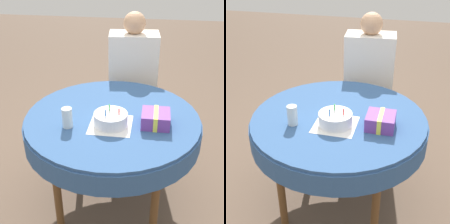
{
  "view_description": "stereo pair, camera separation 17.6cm",
  "coord_description": "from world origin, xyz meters",
  "views": [
    {
      "loc": [
        0.24,
        -1.69,
        1.72
      ],
      "look_at": [
        0.0,
        -0.03,
        0.78
      ],
      "focal_mm": 50.0,
      "sensor_mm": 36.0,
      "label": 1
    },
    {
      "loc": [
        0.42,
        -1.66,
        1.72
      ],
      "look_at": [
        0.0,
        -0.03,
        0.78
      ],
      "focal_mm": 50.0,
      "sensor_mm": 36.0,
      "label": 2
    }
  ],
  "objects": [
    {
      "name": "person",
      "position": [
        0.07,
        0.78,
        0.73
      ],
      "size": [
        0.43,
        0.36,
        1.21
      ],
      "rotation": [
        0.0,
        0.0,
        0.09
      ],
      "color": "tan",
      "rests_on": "ground_plane"
    },
    {
      "name": "napkin",
      "position": [
        0.01,
        -0.11,
        0.73
      ],
      "size": [
        0.25,
        0.25,
        0.0
      ],
      "color": "white",
      "rests_on": "dining_table"
    },
    {
      "name": "ground_plane",
      "position": [
        0.0,
        0.0,
        0.0
      ],
      "size": [
        12.0,
        12.0,
        0.0
      ],
      "primitive_type": "plane",
      "color": "brown"
    },
    {
      "name": "dining_table",
      "position": [
        0.0,
        0.0,
        0.64
      ],
      "size": [
        1.12,
        1.12,
        0.73
      ],
      "color": "#335689",
      "rests_on": "ground_plane"
    },
    {
      "name": "birthday_cake",
      "position": [
        0.01,
        -0.11,
        0.77
      ],
      "size": [
        0.2,
        0.2,
        0.12
      ],
      "color": "white",
      "rests_on": "dining_table"
    },
    {
      "name": "chair",
      "position": [
        0.06,
        0.88,
        0.54
      ],
      "size": [
        0.45,
        0.45,
        1.0
      ],
      "rotation": [
        0.0,
        0.0,
        0.09
      ],
      "color": "brown",
      "rests_on": "ground_plane"
    },
    {
      "name": "drinking_glass",
      "position": [
        -0.25,
        -0.16,
        0.79
      ],
      "size": [
        0.06,
        0.06,
        0.12
      ],
      "color": "silver",
      "rests_on": "dining_table"
    },
    {
      "name": "gift_box",
      "position": [
        0.27,
        -0.07,
        0.77
      ],
      "size": [
        0.17,
        0.17,
        0.09
      ],
      "color": "#753D99",
      "rests_on": "dining_table"
    }
  ]
}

